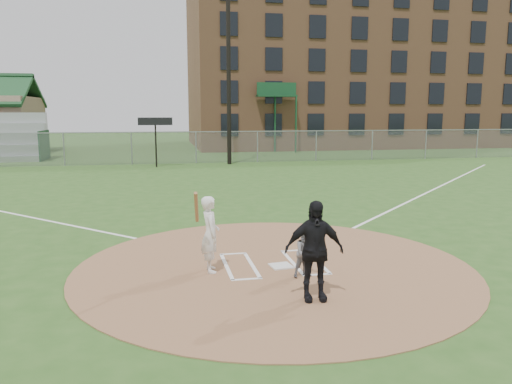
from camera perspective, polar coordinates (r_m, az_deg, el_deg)
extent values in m
plane|color=#2C521C|center=(10.77, 2.06, -8.53)|extent=(140.00, 140.00, 0.00)
cylinder|color=#9A6B48|center=(10.77, 2.06, -8.48)|extent=(8.40, 8.40, 0.02)
cube|color=white|center=(10.71, 2.88, -8.44)|extent=(0.49, 0.49, 0.03)
cube|color=white|center=(22.36, 19.58, 0.25)|extent=(17.04, 17.04, 0.01)
imported|color=slate|center=(9.98, 5.66, -6.94)|extent=(0.54, 0.46, 0.98)
imported|color=black|center=(8.73, 6.65, -6.66)|extent=(1.06, 0.51, 1.76)
cube|color=white|center=(10.73, -3.39, -8.46)|extent=(0.08, 1.80, 0.01)
cube|color=white|center=(10.81, -0.47, -8.31)|extent=(0.08, 1.80, 0.01)
cube|color=white|center=(11.62, -2.61, -7.07)|extent=(0.62, 0.08, 0.01)
cube|color=white|center=(9.93, -1.06, -9.93)|extent=(0.62, 0.08, 0.01)
cube|color=white|center=(11.16, 6.94, -7.82)|extent=(0.08, 1.80, 0.01)
cube|color=white|center=(11.01, 4.19, -8.02)|extent=(0.08, 1.80, 0.01)
cube|color=white|center=(11.91, 4.31, -6.68)|extent=(0.62, 0.08, 0.01)
cube|color=white|center=(10.26, 7.00, -9.36)|extent=(0.62, 0.08, 0.01)
imported|color=white|center=(10.24, -5.25, -4.81)|extent=(0.40, 0.59, 1.57)
cylinder|color=#94633B|center=(9.69, -6.83, -1.74)|extent=(0.14, 0.60, 0.70)
cube|color=slate|center=(32.16, -6.87, 5.07)|extent=(56.00, 0.03, 2.00)
cube|color=gray|center=(32.10, -6.90, 6.85)|extent=(56.00, 0.06, 0.06)
cube|color=gray|center=(32.16, -6.87, 5.07)|extent=(56.08, 0.08, 2.00)
cube|color=#194728|center=(37.06, -23.04, 4.95)|extent=(0.08, 3.20, 2.00)
cube|color=#976141|center=(51.55, 10.14, 13.76)|extent=(30.00, 16.00, 15.00)
cube|color=black|center=(44.09, 13.89, 14.30)|extent=(26.60, 0.10, 12.20)
cube|color=#194728|center=(40.44, 2.36, 10.92)|extent=(3.20, 1.00, 0.15)
cube|color=#194728|center=(40.92, 2.18, 7.75)|extent=(0.12, 0.12, 4.50)
cube|color=#194728|center=(40.37, 4.58, 7.71)|extent=(0.12, 0.12, 4.50)
cube|color=#194728|center=(40.46, 2.37, 11.70)|extent=(3.20, 0.08, 1.00)
cylinder|color=black|center=(31.41, -3.15, 14.16)|extent=(0.26, 0.26, 12.00)
cylinder|color=black|center=(30.25, -11.37, 5.27)|extent=(0.10, 0.10, 2.60)
cube|color=black|center=(30.20, -11.45, 7.92)|extent=(2.00, 0.10, 0.45)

